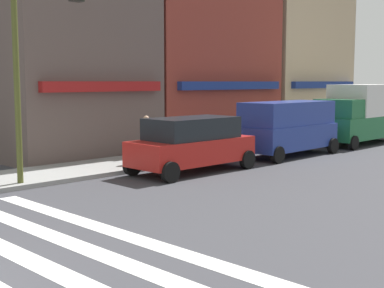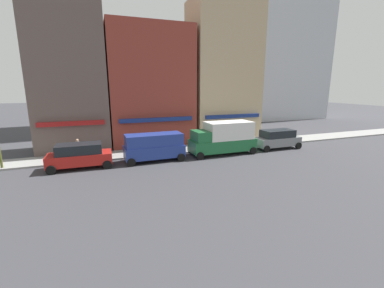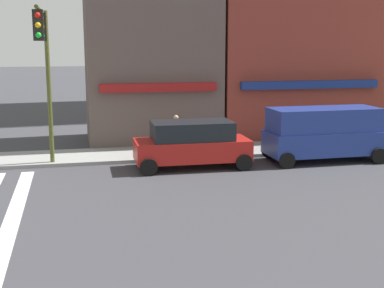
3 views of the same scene
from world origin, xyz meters
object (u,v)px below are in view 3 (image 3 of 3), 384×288
Objects in this scene: traffic_signal at (45,55)px; van_blue at (324,132)px; suv_red at (192,143)px; pedestrian_grey_coat at (176,134)px.

van_blue is (11.53, 0.48, -3.38)m from traffic_signal.
suv_red is 0.94× the size of van_blue.
traffic_signal reaches higher than van_blue.
pedestrian_grey_coat is at bearing 97.31° from suv_red.
suv_red is at bearing 177.38° from pedestrian_grey_coat.
traffic_signal is 3.60× the size of pedestrian_grey_coat.
van_blue is 6.49m from pedestrian_grey_coat.
traffic_signal is 1.35× the size of suv_red.
pedestrian_grey_coat is (-6.11, 2.19, -0.21)m from van_blue.
traffic_signal reaches higher than suv_red.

